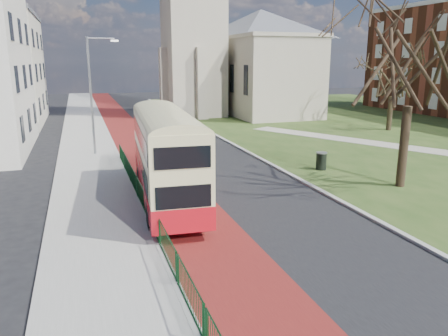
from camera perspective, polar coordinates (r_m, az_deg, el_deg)
name	(u,v)px	position (r m, az deg, el deg)	size (l,w,h in m)	color
ground	(245,246)	(16.13, 2.73, -10.17)	(160.00, 160.00, 0.00)	black
road_carriageway	(172,145)	(35.04, -6.75, 2.99)	(9.00, 120.00, 0.01)	black
bus_lane	(138,147)	(34.61, -11.14, 2.69)	(3.40, 120.00, 0.01)	#591414
pavement_west	(87,150)	(34.35, -17.43, 2.31)	(4.00, 120.00, 0.12)	gray
kerb_west	(115,148)	(34.43, -14.11, 2.57)	(0.25, 120.00, 0.13)	#999993
kerb_east	(220,137)	(38.08, -0.57, 4.05)	(0.25, 80.00, 0.13)	#999993
grass_green	(407,127)	(47.98, 22.78, 4.96)	(40.00, 80.00, 0.04)	#2A4318
pedestrian_railing	(146,206)	(18.87, -10.11, -4.93)	(0.07, 24.00, 1.12)	#0C3417
gothic_church	(230,3)	(55.13, 0.80, 20.72)	(16.38, 18.00, 40.00)	#A19782
streetlamp	(93,90)	(31.80, -16.75, 9.74)	(2.13, 0.18, 8.00)	gray
bus	(166,153)	(20.30, -7.57, 1.96)	(3.09, 10.29, 4.24)	#AE1019
winter_tree_near	(415,38)	(24.34, 23.63, 15.26)	(9.50, 9.50, 10.95)	#302318
winter_tree_far	(394,70)	(44.64, 21.30, 11.89)	(5.82, 5.82, 8.23)	#322819
litter_bin	(321,161)	(27.38, 12.59, 0.92)	(0.79, 0.79, 1.09)	black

